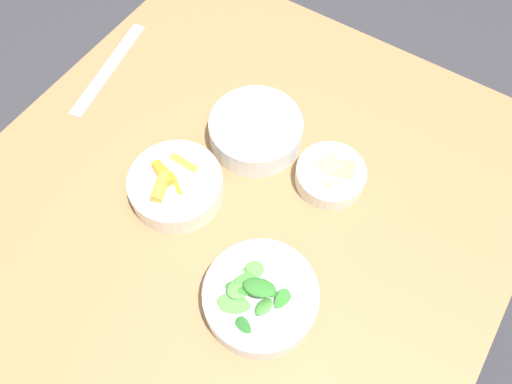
{
  "coord_description": "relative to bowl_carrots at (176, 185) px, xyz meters",
  "views": [
    {
      "loc": [
        -0.32,
        -0.27,
        1.58
      ],
      "look_at": [
        0.06,
        -0.03,
        0.77
      ],
      "focal_mm": 35.0,
      "sensor_mm": 36.0,
      "label": 1
    }
  ],
  "objects": [
    {
      "name": "dining_table",
      "position": [
        0.01,
        -0.11,
        -0.13
      ],
      "size": [
        1.14,
        1.01,
        0.74
      ],
      "color": "olive",
      "rests_on": "ground_plane"
    },
    {
      "name": "bowl_greens",
      "position": [
        -0.1,
        -0.25,
        0.0
      ],
      "size": [
        0.19,
        0.19,
        0.09
      ],
      "color": "silver",
      "rests_on": "dining_table"
    },
    {
      "name": "bowl_carrots",
      "position": [
        0.0,
        0.0,
        0.0
      ],
      "size": [
        0.18,
        0.18,
        0.07
      ],
      "color": "silver",
      "rests_on": "dining_table"
    },
    {
      "name": "bowl_cookies",
      "position": [
        0.18,
        -0.23,
        -0.01
      ],
      "size": [
        0.14,
        0.14,
        0.04
      ],
      "color": "silver",
      "rests_on": "dining_table"
    },
    {
      "name": "bowl_beans_hotdog",
      "position": [
        0.19,
        -0.06,
        -0.0
      ],
      "size": [
        0.19,
        0.19,
        0.06
      ],
      "color": "silver",
      "rests_on": "dining_table"
    },
    {
      "name": "ruler",
      "position": [
        0.17,
        0.32,
        -0.03
      ],
      "size": [
        0.29,
        0.08,
        0.0
      ],
      "color": "#EFB7C6",
      "rests_on": "dining_table"
    },
    {
      "name": "ground_plane",
      "position": [
        0.01,
        -0.11,
        -0.77
      ],
      "size": [
        10.0,
        10.0,
        0.0
      ],
      "primitive_type": "plane",
      "color": "#2D2D33"
    }
  ]
}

